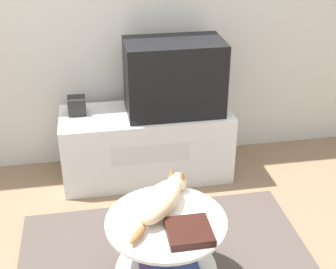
{
  "coord_description": "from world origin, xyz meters",
  "views": [
    {
      "loc": [
        -0.33,
        -1.76,
        1.8
      ],
      "look_at": [
        0.08,
        0.53,
        0.58
      ],
      "focal_mm": 50.0,
      "sensor_mm": 36.0,
      "label": 1
    }
  ],
  "objects_px": {
    "speaker": "(77,106)",
    "cat": "(162,199)",
    "dvd_box": "(189,232)",
    "tv": "(174,77)"
  },
  "relations": [
    {
      "from": "speaker",
      "to": "dvd_box",
      "type": "height_order",
      "value": "speaker"
    },
    {
      "from": "speaker",
      "to": "cat",
      "type": "distance_m",
      "value": 1.13
    },
    {
      "from": "tv",
      "to": "speaker",
      "type": "xyz_separation_m",
      "value": [
        -0.63,
        0.07,
        -0.18
      ]
    },
    {
      "from": "dvd_box",
      "to": "tv",
      "type": "bearing_deg",
      "value": 82.53
    },
    {
      "from": "speaker",
      "to": "dvd_box",
      "type": "relative_size",
      "value": 0.57
    },
    {
      "from": "tv",
      "to": "dvd_box",
      "type": "bearing_deg",
      "value": -97.47
    },
    {
      "from": "speaker",
      "to": "dvd_box",
      "type": "xyz_separation_m",
      "value": [
        0.48,
        -1.26,
        -0.09
      ]
    },
    {
      "from": "dvd_box",
      "to": "cat",
      "type": "distance_m",
      "value": 0.23
    },
    {
      "from": "speaker",
      "to": "cat",
      "type": "bearing_deg",
      "value": -69.76
    },
    {
      "from": "dvd_box",
      "to": "speaker",
      "type": "bearing_deg",
      "value": 110.78
    }
  ]
}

